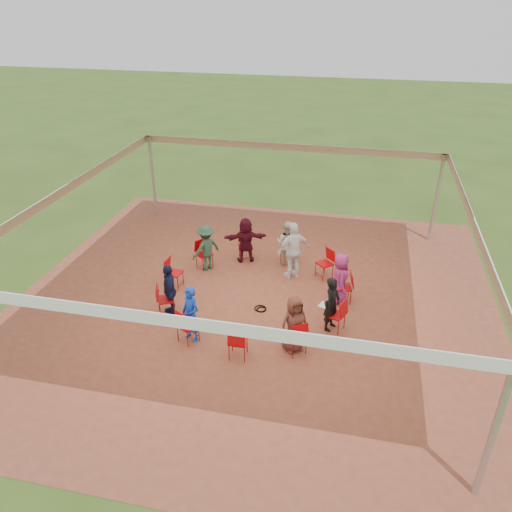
% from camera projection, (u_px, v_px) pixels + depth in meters
% --- Properties ---
extents(ground, '(80.00, 80.00, 0.00)m').
position_uv_depth(ground, '(255.00, 300.00, 13.80)').
color(ground, '#334F18').
rests_on(ground, ground).
extents(dirt_patch, '(13.00, 13.00, 0.00)m').
position_uv_depth(dirt_patch, '(255.00, 300.00, 13.80)').
color(dirt_patch, brown).
rests_on(dirt_patch, ground).
extents(tent, '(10.33, 10.33, 3.00)m').
position_uv_depth(tent, '(255.00, 222.00, 12.68)').
color(tent, '#B2B2B7').
rests_on(tent, ground).
extents(chair_0, '(0.56, 0.55, 0.90)m').
position_uv_depth(chair_0, '(336.00, 315.00, 12.41)').
color(chair_0, '#B20307').
rests_on(chair_0, ground).
extents(chair_1, '(0.52, 0.50, 0.90)m').
position_uv_depth(chair_1, '(344.00, 287.00, 13.56)').
color(chair_1, '#B20307').
rests_on(chair_1, ground).
extents(chair_2, '(0.61, 0.61, 0.90)m').
position_uv_depth(chair_2, '(325.00, 264.00, 14.71)').
color(chair_2, '#B20307').
rests_on(chair_2, ground).
extents(chair_3, '(0.51, 0.52, 0.90)m').
position_uv_depth(chair_3, '(288.00, 250.00, 15.51)').
color(chair_3, '#B20307').
rests_on(chair_3, ground).
extents(chair_4, '(0.54, 0.56, 0.90)m').
position_uv_depth(chair_4, '(245.00, 246.00, 15.71)').
color(chair_4, '#B20307').
rests_on(chair_4, ground).
extents(chair_5, '(0.60, 0.60, 0.90)m').
position_uv_depth(chair_5, '(204.00, 255.00, 15.22)').
color(chair_5, '#B20307').
rests_on(chair_5, ground).
extents(chair_6, '(0.47, 0.45, 0.90)m').
position_uv_depth(chair_6, '(174.00, 273.00, 14.23)').
color(chair_6, '#B20307').
rests_on(chair_6, ground).
extents(chair_7, '(0.59, 0.58, 0.90)m').
position_uv_depth(chair_7, '(166.00, 299.00, 13.03)').
color(chair_7, '#B20307').
rests_on(chair_7, ground).
extents(chair_8, '(0.58, 0.59, 0.90)m').
position_uv_depth(chair_8, '(188.00, 326.00, 12.01)').
color(chair_8, '#B20307').
rests_on(chair_8, ground).
extents(chair_9, '(0.45, 0.47, 0.90)m').
position_uv_depth(chair_9, '(238.00, 341.00, 11.49)').
color(chair_9, '#B20307').
rests_on(chair_9, ground).
extents(chair_10, '(0.60, 0.60, 0.90)m').
position_uv_depth(chair_10, '(296.00, 336.00, 11.64)').
color(chair_10, '#B20307').
rests_on(chair_10, ground).
extents(person_seated_0, '(0.51, 0.62, 1.45)m').
position_uv_depth(person_seated_0, '(332.00, 304.00, 12.34)').
color(person_seated_0, black).
rests_on(person_seated_0, ground).
extents(person_seated_1, '(0.53, 0.78, 1.45)m').
position_uv_depth(person_seated_1, '(340.00, 278.00, 13.42)').
color(person_seated_1, '#97266B').
rests_on(person_seated_1, ground).
extents(person_seated_2, '(0.78, 0.55, 1.45)m').
position_uv_depth(person_seated_2, '(287.00, 243.00, 15.29)').
color(person_seated_2, beige).
rests_on(person_seated_2, ground).
extents(person_seated_3, '(1.44, 0.93, 1.45)m').
position_uv_depth(person_seated_3, '(246.00, 240.00, 15.47)').
color(person_seated_3, '#440C19').
rests_on(person_seated_3, ground).
extents(person_seated_4, '(0.94, 1.03, 1.45)m').
position_uv_depth(person_seated_4, '(206.00, 248.00, 15.01)').
color(person_seated_4, '#244631').
rests_on(person_seated_4, ground).
extents(person_seated_5, '(0.79, 0.96, 1.45)m').
position_uv_depth(person_seated_5, '(169.00, 290.00, 12.92)').
color(person_seated_5, '#141838').
rests_on(person_seated_5, ground).
extents(person_seated_6, '(0.63, 0.56, 1.45)m').
position_uv_depth(person_seated_6, '(191.00, 314.00, 11.95)').
color(person_seated_6, '#113AB6').
rests_on(person_seated_6, ground).
extents(person_seated_7, '(0.81, 0.74, 1.45)m').
position_uv_depth(person_seated_7, '(294.00, 324.00, 11.60)').
color(person_seated_7, '#592B22').
rests_on(person_seated_7, ground).
extents(standing_person, '(1.14, 1.05, 1.76)m').
position_uv_depth(standing_person, '(293.00, 251.00, 14.52)').
color(standing_person, white).
rests_on(standing_person, ground).
extents(cable_coil, '(0.38, 0.38, 0.03)m').
position_uv_depth(cable_coil, '(261.00, 309.00, 13.40)').
color(cable_coil, black).
rests_on(cable_coil, ground).
extents(laptop, '(0.33, 0.36, 0.20)m').
position_uv_depth(laptop, '(326.00, 304.00, 12.44)').
color(laptop, '#B7B7BC').
rests_on(laptop, ground).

